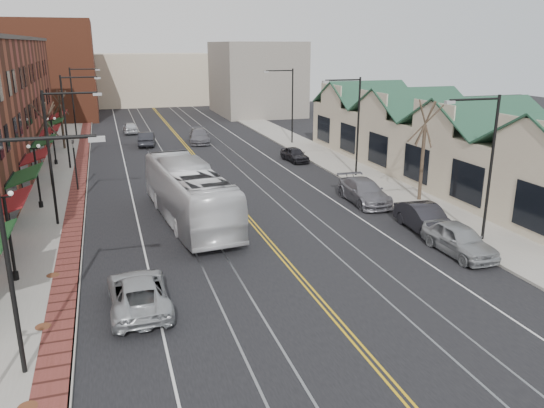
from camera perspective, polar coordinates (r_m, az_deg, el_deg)
ground at (r=21.79m, az=7.25°, el=-12.63°), size 160.00×160.00×0.00m
sidewalk_left at (r=38.80m, az=-22.38°, el=-0.31°), size 4.00×120.00×0.15m
sidewalk_right at (r=43.58m, az=10.75°, el=2.47°), size 4.00×120.00×0.15m
building_right at (r=46.22m, az=17.52°, el=5.62°), size 8.00×36.00×4.60m
backdrop_left at (r=87.56m, az=-23.21°, el=13.12°), size 14.00×18.00×14.00m
backdrop_mid at (r=102.65m, az=-13.21°, el=12.96°), size 22.00×14.00×9.00m
backdrop_right at (r=85.50m, az=-1.75°, el=13.36°), size 12.00×16.00×11.00m
streetlight_l_0 at (r=18.26m, az=-25.50°, el=-2.87°), size 3.33×0.25×8.00m
streetlight_l_1 at (r=33.73m, az=-22.17°, el=5.96°), size 3.33×0.25×8.00m
streetlight_l_2 at (r=49.54m, az=-20.93°, el=9.20°), size 3.33×0.25×8.00m
streetlight_l_3 at (r=65.44m, az=-20.28°, el=10.87°), size 3.33×0.25×8.00m
streetlight_r_0 at (r=30.62m, az=21.98°, el=4.99°), size 3.33×0.25×8.00m
streetlight_r_1 at (r=43.98m, az=8.76°, el=9.27°), size 3.33×0.25×8.00m
streetlight_r_2 at (r=58.67m, az=1.79°, el=11.31°), size 3.33×0.25×8.00m
lamppost_l_1 at (r=26.91m, az=-26.36°, el=-3.32°), size 0.84×0.28×4.27m
lamppost_l_2 at (r=38.36m, az=-23.92°, el=2.62°), size 0.84×0.28×4.27m
lamppost_l_3 at (r=52.03m, az=-22.44°, el=6.20°), size 0.84×0.28×4.27m
tree_left_near at (r=43.93m, az=-22.98°, el=6.13°), size 1.78×1.37×6.48m
tree_left_far at (r=59.75m, az=-21.71°, el=8.55°), size 1.66×1.28×6.02m
tree_right_mid at (r=38.03m, az=15.95°, el=5.71°), size 1.90×1.46×6.93m
manhole_near at (r=18.66m, az=-24.82°, el=-19.21°), size 0.60×0.60×0.02m
manhole_mid at (r=22.91m, az=-23.40°, el=-11.99°), size 0.60×0.60×0.02m
manhole_far at (r=27.40m, az=-22.49°, el=-7.08°), size 0.60×0.60×0.02m
traffic_signal at (r=42.03m, az=-20.44°, el=4.35°), size 0.18×0.15×3.80m
transit_bus at (r=33.12m, az=-8.91°, el=1.12°), size 4.24×13.24×3.63m
parked_suv at (r=23.08m, az=-14.17°, el=-9.24°), size 2.49×5.25×1.45m
parked_car_a at (r=29.60m, az=19.49°, el=-3.61°), size 1.99×4.83×1.64m
parked_car_b at (r=32.52m, az=16.11°, el=-1.51°), size 2.03×4.99×1.61m
parked_car_c at (r=37.48m, az=9.88°, el=1.33°), size 2.47×5.66×1.62m
parked_car_d at (r=50.28m, az=2.47°, el=5.35°), size 1.95×4.06×1.34m
distant_car_left at (r=59.80m, az=-13.34°, el=6.85°), size 2.19×4.82×1.53m
distant_car_right at (r=60.39m, az=-7.84°, el=7.25°), size 2.79×5.57×1.55m
distant_car_far at (r=68.68m, az=-15.00°, el=7.92°), size 1.75×4.15×1.40m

